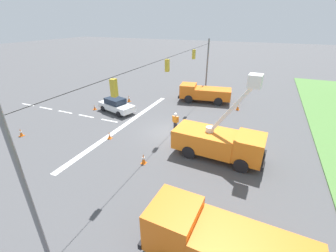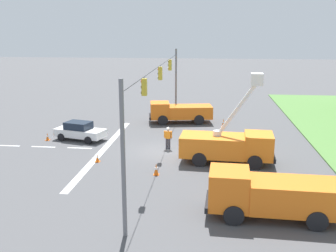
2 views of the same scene
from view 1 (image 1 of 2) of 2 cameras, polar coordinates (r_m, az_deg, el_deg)
The scene contains 15 objects.
ground_plane at distance 20.52m, azimuth 0.02°, elevation -1.59°, with size 200.00×200.00×0.00m, color #4C4C4F.
lane_markings at distance 23.34m, azimuth -13.64°, elevation 1.13°, with size 17.60×15.25×0.01m.
signal_gantry at distance 18.88m, azimuth -0.06°, elevation 10.42°, with size 26.20×0.33×7.20m.
utility_truck_bucket_lift at distance 16.71m, azimuth 13.00°, elevation -3.70°, with size 2.85×6.67×6.35m.
utility_truck_support_near at distance 28.43m, azimuth 9.07°, elevation 8.35°, with size 3.26×6.58×2.09m.
utility_truck_support_far at distance 10.22m, azimuth 13.69°, elevation -27.36°, with size 2.58×6.80×2.39m.
sedan_white at distance 25.50m, azimuth -13.01°, elevation 5.19°, with size 2.82×4.61×1.56m.
road_worker at distance 20.39m, azimuth 1.91°, elevation 1.32°, with size 0.29×0.65×1.77m.
traffic_cone_foreground_left at distance 26.73m, azimuth 17.33°, elevation 4.73°, with size 0.36×0.36×0.81m.
traffic_cone_foreground_right at distance 26.98m, azimuth -18.16°, elevation 4.60°, with size 0.36×0.36×0.65m.
traffic_cone_mid_left at distance 28.67m, azimuth -9.91°, elevation 6.89°, with size 0.36×0.36×0.81m.
traffic_cone_mid_right at distance 19.98m, azimuth -14.66°, elevation -2.28°, with size 0.36×0.36×0.64m.
traffic_cone_near_bucket at distance 23.58m, azimuth -33.32°, elevation -1.37°, with size 0.36×0.36×0.72m.
traffic_cone_lane_edge_a at distance 21.18m, azimuth 18.15°, elevation -0.91°, with size 0.36×0.36×0.76m.
traffic_cone_lane_edge_b at distance 16.17m, azimuth -6.25°, elevation -8.25°, with size 0.36×0.36×0.78m.
Camera 1 is at (16.79, 7.28, 9.29)m, focal length 24.00 mm.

